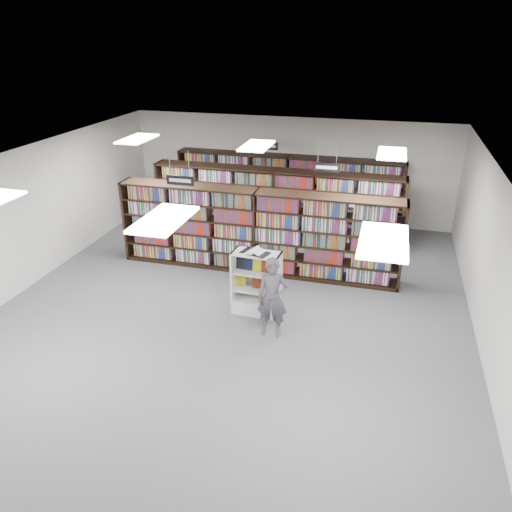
% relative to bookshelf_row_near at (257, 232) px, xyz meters
% --- Properties ---
extents(floor, '(12.00, 12.00, 0.00)m').
position_rel_bookshelf_row_near_xyz_m(floor, '(0.00, -2.00, -1.05)').
color(floor, '#48484D').
rests_on(floor, ground).
extents(ceiling, '(10.00, 12.00, 0.10)m').
position_rel_bookshelf_row_near_xyz_m(ceiling, '(0.00, -2.00, 2.15)').
color(ceiling, white).
rests_on(ceiling, wall_back).
extents(wall_back, '(10.00, 0.10, 3.20)m').
position_rel_bookshelf_row_near_xyz_m(wall_back, '(0.00, 4.00, 0.55)').
color(wall_back, silver).
rests_on(wall_back, ground).
extents(wall_front, '(10.00, 0.10, 3.20)m').
position_rel_bookshelf_row_near_xyz_m(wall_front, '(0.00, -8.00, 0.55)').
color(wall_front, silver).
rests_on(wall_front, ground).
extents(wall_left, '(0.10, 12.00, 3.20)m').
position_rel_bookshelf_row_near_xyz_m(wall_left, '(-5.00, -2.00, 0.55)').
color(wall_left, silver).
rests_on(wall_left, ground).
extents(wall_right, '(0.10, 12.00, 3.20)m').
position_rel_bookshelf_row_near_xyz_m(wall_right, '(5.00, -2.00, 0.55)').
color(wall_right, silver).
rests_on(wall_right, ground).
extents(bookshelf_row_near, '(7.00, 0.60, 2.10)m').
position_rel_bookshelf_row_near_xyz_m(bookshelf_row_near, '(0.00, 0.00, 0.00)').
color(bookshelf_row_near, black).
rests_on(bookshelf_row_near, floor).
extents(bookshelf_row_mid, '(7.00, 0.60, 2.10)m').
position_rel_bookshelf_row_near_xyz_m(bookshelf_row_mid, '(0.00, 2.00, 0.00)').
color(bookshelf_row_mid, black).
rests_on(bookshelf_row_mid, floor).
extents(bookshelf_row_far, '(7.00, 0.60, 2.10)m').
position_rel_bookshelf_row_near_xyz_m(bookshelf_row_far, '(0.00, 3.70, 0.00)').
color(bookshelf_row_far, black).
rests_on(bookshelf_row_far, floor).
extents(aisle_sign_left, '(0.65, 0.02, 0.80)m').
position_rel_bookshelf_row_near_xyz_m(aisle_sign_left, '(-1.50, -1.00, 1.48)').
color(aisle_sign_left, '#B2B2B7').
rests_on(aisle_sign_left, ceiling).
extents(aisle_sign_right, '(0.65, 0.02, 0.80)m').
position_rel_bookshelf_row_near_xyz_m(aisle_sign_right, '(1.50, 1.00, 1.48)').
color(aisle_sign_right, '#B2B2B7').
rests_on(aisle_sign_right, ceiling).
extents(aisle_sign_center, '(0.65, 0.02, 0.80)m').
position_rel_bookshelf_row_near_xyz_m(aisle_sign_center, '(-0.50, 3.00, 1.48)').
color(aisle_sign_center, '#B2B2B7').
rests_on(aisle_sign_center, ceiling).
extents(troffer_front_center, '(0.60, 1.20, 0.04)m').
position_rel_bookshelf_row_near_xyz_m(troffer_front_center, '(0.00, -5.00, 2.11)').
color(troffer_front_center, white).
rests_on(troffer_front_center, ceiling).
extents(troffer_front_right, '(0.60, 1.20, 0.04)m').
position_rel_bookshelf_row_near_xyz_m(troffer_front_right, '(3.00, -5.00, 2.11)').
color(troffer_front_right, white).
rests_on(troffer_front_right, ceiling).
extents(troffer_back_left, '(0.60, 1.20, 0.04)m').
position_rel_bookshelf_row_near_xyz_m(troffer_back_left, '(-3.00, 0.00, 2.11)').
color(troffer_back_left, white).
rests_on(troffer_back_left, ceiling).
extents(troffer_back_center, '(0.60, 1.20, 0.04)m').
position_rel_bookshelf_row_near_xyz_m(troffer_back_center, '(0.00, 0.00, 2.11)').
color(troffer_back_center, white).
rests_on(troffer_back_center, ceiling).
extents(troffer_back_right, '(0.60, 1.20, 0.04)m').
position_rel_bookshelf_row_near_xyz_m(troffer_back_right, '(3.00, 0.00, 2.11)').
color(troffer_back_right, white).
rests_on(troffer_back_right, ceiling).
extents(endcap_display, '(1.03, 0.56, 1.41)m').
position_rel_bookshelf_row_near_xyz_m(endcap_display, '(0.53, -1.95, -0.57)').
color(endcap_display, silver).
rests_on(endcap_display, floor).
extents(open_book, '(0.65, 0.49, 0.13)m').
position_rel_bookshelf_row_near_xyz_m(open_book, '(0.50, -2.00, 0.39)').
color(open_book, black).
rests_on(open_book, endcap_display).
extents(shopper, '(0.63, 0.44, 1.65)m').
position_rel_bookshelf_row_near_xyz_m(shopper, '(1.05, -2.73, -0.22)').
color(shopper, '#46414A').
rests_on(shopper, floor).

